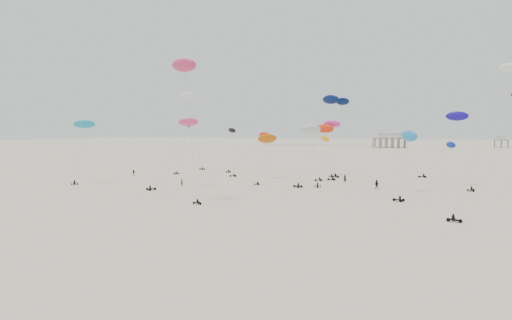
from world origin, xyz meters
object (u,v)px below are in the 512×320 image
at_px(pavilion_main, 389,141).
at_px(rig_9, 442,155).
at_px(spectator_0, 182,186).
at_px(pavilion_small, 501,142).
at_px(rig_4, 312,137).

relative_size(pavilion_main, rig_9, 2.08).
bearing_deg(pavilion_main, spectator_0, -92.88).
distance_m(rig_9, spectator_0, 66.82).
height_order(pavilion_main, pavilion_small, pavilion_main).
xyz_separation_m(rig_4, rig_9, (28.35, 21.38, -4.68)).
distance_m(pavilion_main, pavilion_small, 76.16).
distance_m(rig_4, rig_9, 35.81).
bearing_deg(spectator_0, rig_4, -113.31).
height_order(pavilion_small, spectator_0, pavilion_small).
height_order(pavilion_main, rig_9, pavilion_main).
xyz_separation_m(rig_4, spectator_0, (-23.95, -19.78, -10.60)).
xyz_separation_m(pavilion_main, rig_4, (11.37, -230.26, 6.37)).
relative_size(pavilion_main, pavilion_small, 2.33).
bearing_deg(pavilion_small, rig_4, -102.70).
bearing_deg(rig_9, pavilion_small, -21.27).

